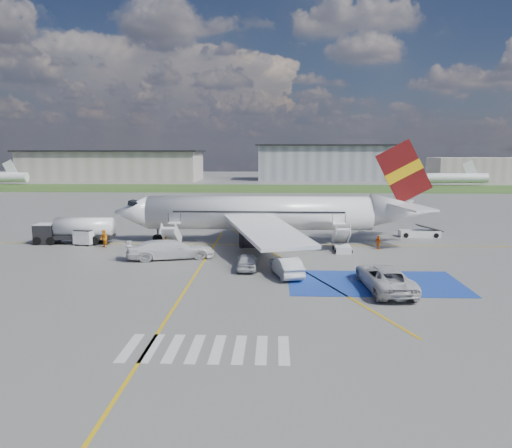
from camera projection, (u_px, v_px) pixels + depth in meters
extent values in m
plane|color=#60605E|center=(254.00, 270.00, 44.79)|extent=(400.00, 400.00, 0.00)
cube|color=#2D4C1E|center=(269.00, 188.00, 138.67)|extent=(400.00, 30.00, 0.01)
cube|color=gold|center=(259.00, 245.00, 56.65)|extent=(120.00, 0.20, 0.01)
cube|color=gold|center=(177.00, 303.00, 35.10)|extent=(0.20, 60.00, 0.01)
cube|color=gold|center=(259.00, 245.00, 56.65)|extent=(20.71, 56.45, 0.01)
cube|color=#193896|center=(375.00, 283.00, 40.45)|extent=(14.00, 8.00, 0.01)
cube|color=silver|center=(130.00, 348.00, 27.24)|extent=(0.60, 4.00, 0.01)
cube|color=silver|center=(152.00, 348.00, 27.19)|extent=(0.60, 4.00, 0.01)
cube|color=silver|center=(174.00, 348.00, 27.14)|extent=(0.60, 4.00, 0.01)
cube|color=silver|center=(195.00, 349.00, 27.10)|extent=(0.60, 4.00, 0.01)
cube|color=silver|center=(217.00, 349.00, 27.05)|extent=(0.60, 4.00, 0.01)
cube|color=silver|center=(239.00, 349.00, 27.00)|extent=(0.60, 4.00, 0.01)
cube|color=silver|center=(262.00, 350.00, 26.95)|extent=(0.60, 4.00, 0.01)
cube|color=silver|center=(284.00, 350.00, 26.91)|extent=(0.60, 4.00, 0.01)
cube|color=#A29B8B|center=(113.00, 166.00, 174.66)|extent=(60.00, 22.00, 10.00)
cube|color=gray|center=(327.00, 163.00, 176.52)|extent=(48.00, 18.00, 12.00)
cube|color=#A29B8B|center=(493.00, 170.00, 167.75)|extent=(40.00, 16.00, 8.00)
cylinder|color=silver|center=(259.00, 213.00, 58.12)|extent=(26.00, 3.90, 3.90)
cone|color=silver|center=(132.00, 212.00, 58.71)|extent=(4.00, 3.90, 3.90)
cube|color=black|center=(137.00, 203.00, 58.53)|extent=(1.67, 1.90, 0.82)
cone|color=silver|center=(399.00, 210.00, 57.43)|extent=(6.50, 3.90, 3.90)
cube|color=silver|center=(266.00, 230.00, 49.77)|extent=(9.86, 15.95, 1.40)
cube|color=silver|center=(269.00, 209.00, 66.57)|extent=(9.86, 15.95, 1.40)
cylinder|color=#38383A|center=(257.00, 238.00, 52.88)|extent=(3.40, 2.10, 2.10)
cylinder|color=#38383A|center=(261.00, 223.00, 63.95)|extent=(3.40, 2.10, 2.10)
cube|color=#601010|center=(404.00, 172.00, 56.76)|extent=(6.62, 0.30, 7.45)
cube|color=yellow|center=(404.00, 172.00, 56.76)|extent=(4.36, 0.40, 3.08)
cube|color=silver|center=(413.00, 207.00, 54.14)|extent=(4.73, 5.95, 0.49)
cube|color=silver|center=(398.00, 201.00, 60.46)|extent=(4.73, 5.95, 0.49)
cube|color=black|center=(259.00, 212.00, 56.13)|extent=(19.50, 0.04, 0.18)
cube|color=black|center=(260.00, 208.00, 60.01)|extent=(19.50, 0.04, 0.18)
cube|color=silver|center=(171.00, 235.00, 54.68)|extent=(1.40, 3.73, 2.32)
cube|color=silver|center=(175.00, 223.00, 56.40)|extent=(1.40, 1.00, 0.12)
cylinder|color=black|center=(168.00, 218.00, 56.35)|extent=(0.06, 0.06, 1.10)
cylinder|color=black|center=(181.00, 218.00, 56.29)|extent=(0.06, 0.06, 1.10)
cube|color=silver|center=(169.00, 248.00, 53.26)|extent=(1.60, 2.40, 0.70)
cube|color=silver|center=(341.00, 236.00, 53.96)|extent=(1.40, 3.73, 2.32)
cube|color=silver|center=(339.00, 224.00, 55.68)|extent=(1.40, 1.00, 0.12)
cylinder|color=black|center=(333.00, 219.00, 55.62)|extent=(0.06, 0.06, 1.10)
cylinder|color=black|center=(345.00, 219.00, 55.57)|extent=(0.06, 0.06, 1.10)
cube|color=silver|center=(343.00, 249.00, 52.54)|extent=(1.60, 2.40, 0.70)
cube|color=black|center=(46.00, 234.00, 57.31)|extent=(2.26, 2.26, 2.20)
cylinder|color=silver|center=(85.00, 227.00, 57.14)|extent=(6.57, 2.39, 2.20)
cube|color=black|center=(85.00, 237.00, 57.31)|extent=(6.57, 2.39, 0.48)
cube|color=silver|center=(84.00, 237.00, 56.34)|extent=(2.38, 1.76, 1.49)
cube|color=black|center=(84.00, 230.00, 56.22)|extent=(2.25, 1.63, 0.13)
cube|color=silver|center=(419.00, 234.00, 61.77)|extent=(4.90, 1.66, 0.82)
cube|color=black|center=(429.00, 228.00, 61.62)|extent=(3.20, 1.24, 0.91)
imported|color=silver|center=(247.00, 261.00, 44.85)|extent=(1.80, 4.39, 1.49)
imported|color=silver|center=(286.00, 266.00, 42.48)|extent=(3.04, 5.48, 1.71)
imported|color=silver|center=(385.00, 273.00, 38.55)|extent=(3.44, 6.86, 2.51)
imported|color=silver|center=(171.00, 246.00, 49.27)|extent=(6.87, 4.18, 2.51)
imported|color=orange|center=(165.00, 239.00, 54.99)|extent=(0.85, 0.80, 1.95)
imported|color=orange|center=(104.00, 239.00, 54.90)|extent=(1.22, 1.18, 1.98)
imported|color=#DF600B|center=(378.00, 242.00, 54.00)|extent=(0.83, 0.95, 1.53)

